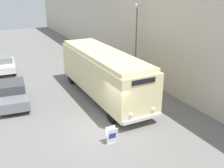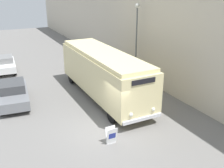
{
  "view_description": "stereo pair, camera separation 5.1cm",
  "coord_description": "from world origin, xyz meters",
  "px_view_note": "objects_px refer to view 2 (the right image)",
  "views": [
    {
      "loc": [
        -5.47,
        -11.72,
        7.77
      ],
      "look_at": [
        1.45,
        1.87,
        1.95
      ],
      "focal_mm": 42.0,
      "sensor_mm": 36.0,
      "label": 1
    },
    {
      "loc": [
        -5.42,
        -11.75,
        7.77
      ],
      "look_at": [
        1.45,
        1.87,
        1.95
      ],
      "focal_mm": 42.0,
      "sensor_mm": 36.0,
      "label": 2
    }
  ],
  "objects_px": {
    "sign_board": "(111,136)",
    "parked_car_near": "(13,93)",
    "parked_car_mid": "(5,64)",
    "streetlamp": "(137,32)",
    "vintage_bus": "(103,72)"
  },
  "relations": [
    {
      "from": "parked_car_mid",
      "to": "streetlamp",
      "type": "bearing_deg",
      "value": -33.21
    },
    {
      "from": "parked_car_near",
      "to": "parked_car_mid",
      "type": "relative_size",
      "value": 1.09
    },
    {
      "from": "sign_board",
      "to": "parked_car_near",
      "type": "height_order",
      "value": "parked_car_near"
    },
    {
      "from": "vintage_bus",
      "to": "parked_car_mid",
      "type": "xyz_separation_m",
      "value": [
        -5.82,
        9.51,
        -1.15
      ]
    },
    {
      "from": "sign_board",
      "to": "vintage_bus",
      "type": "bearing_deg",
      "value": 68.76
    },
    {
      "from": "sign_board",
      "to": "parked_car_near",
      "type": "distance_m",
      "value": 8.37
    },
    {
      "from": "vintage_bus",
      "to": "parked_car_mid",
      "type": "bearing_deg",
      "value": 121.47
    },
    {
      "from": "vintage_bus",
      "to": "streetlamp",
      "type": "height_order",
      "value": "streetlamp"
    },
    {
      "from": "streetlamp",
      "to": "parked_car_near",
      "type": "relative_size",
      "value": 1.37
    },
    {
      "from": "streetlamp",
      "to": "parked_car_near",
      "type": "distance_m",
      "value": 10.59
    },
    {
      "from": "vintage_bus",
      "to": "parked_car_mid",
      "type": "height_order",
      "value": "vintage_bus"
    },
    {
      "from": "sign_board",
      "to": "parked_car_mid",
      "type": "height_order",
      "value": "parked_car_mid"
    },
    {
      "from": "parked_car_near",
      "to": "sign_board",
      "type": "bearing_deg",
      "value": -56.86
    },
    {
      "from": "streetlamp",
      "to": "parked_car_mid",
      "type": "relative_size",
      "value": 1.5
    },
    {
      "from": "vintage_bus",
      "to": "streetlamp",
      "type": "xyz_separation_m",
      "value": [
        3.97,
        2.04,
        2.24
      ]
    }
  ]
}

